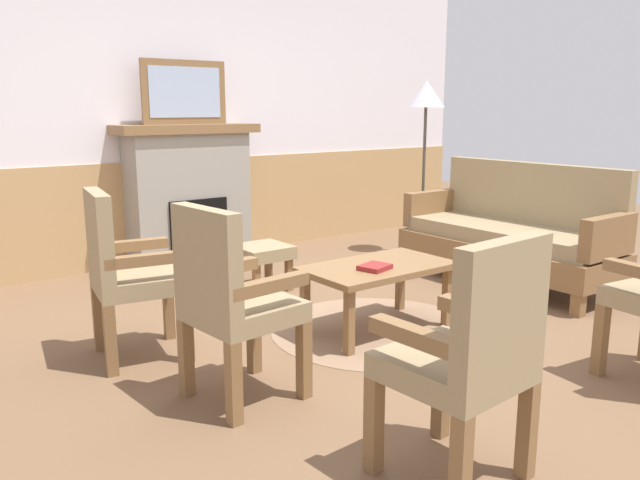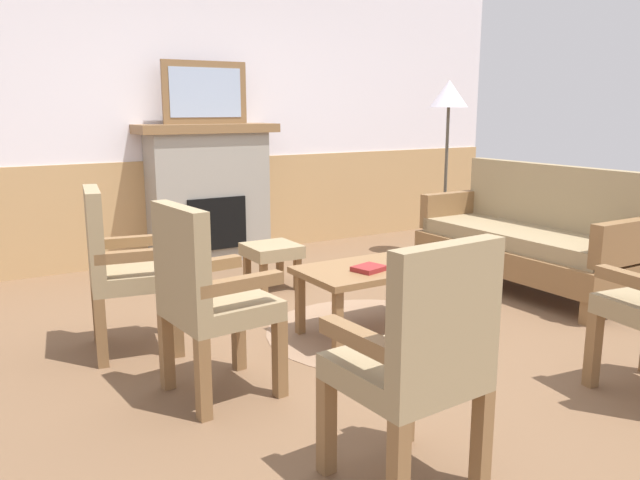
{
  "view_description": "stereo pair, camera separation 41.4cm",
  "coord_description": "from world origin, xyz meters",
  "views": [
    {
      "loc": [
        -2.52,
        -2.98,
        1.42
      ],
      "look_at": [
        0.0,
        0.35,
        0.55
      ],
      "focal_mm": 35.52,
      "sensor_mm": 36.0,
      "label": 1
    },
    {
      "loc": [
        -2.18,
        -3.22,
        1.42
      ],
      "look_at": [
        0.0,
        0.35,
        0.55
      ],
      "focal_mm": 35.52,
      "sensor_mm": 36.0,
      "label": 2
    }
  ],
  "objects": [
    {
      "name": "couch",
      "position": [
        1.8,
        0.13,
        0.4
      ],
      "size": [
        0.7,
        1.8,
        0.98
      ],
      "color": "brown",
      "rests_on": "ground_plane"
    },
    {
      "name": "book_on_table",
      "position": [
        0.05,
        -0.15,
        0.46
      ],
      "size": [
        0.22,
        0.2,
        0.03
      ],
      "primitive_type": "cube",
      "rotation": [
        0.0,
        0.0,
        0.26
      ],
      "color": "maroon",
      "rests_on": "coffee_table"
    },
    {
      "name": "wall_back",
      "position": [
        0.0,
        2.6,
        1.31
      ],
      "size": [
        7.2,
        0.14,
        2.7
      ],
      "color": "white",
      "rests_on": "ground_plane"
    },
    {
      "name": "armchair_near_fireplace",
      "position": [
        -1.1,
        -0.39,
        0.54
      ],
      "size": [
        0.52,
        0.52,
        0.98
      ],
      "color": "brown",
      "rests_on": "ground_plane"
    },
    {
      "name": "floor_lamp_by_couch",
      "position": [
        2.04,
        1.36,
        1.45
      ],
      "size": [
        0.36,
        0.36,
        1.68
      ],
      "color": "#332D28",
      "rests_on": "ground_plane"
    },
    {
      "name": "footstool",
      "position": [
        0.06,
        1.18,
        0.28
      ],
      "size": [
        0.4,
        0.4,
        0.36
      ],
      "color": "brown",
      "rests_on": "ground_plane"
    },
    {
      "name": "framed_picture",
      "position": [
        0.0,
        2.35,
        1.56
      ],
      "size": [
        0.8,
        0.04,
        0.56
      ],
      "color": "brown",
      "rests_on": "fireplace"
    },
    {
      "name": "armchair_front_center",
      "position": [
        -0.74,
        -1.55,
        0.54
      ],
      "size": [
        0.51,
        0.51,
        0.98
      ],
      "color": "brown",
      "rests_on": "ground_plane"
    },
    {
      "name": "ground_plane",
      "position": [
        0.0,
        0.0,
        0.0
      ],
      "size": [
        14.0,
        14.0,
        0.0
      ],
      "primitive_type": "plane",
      "color": "brown"
    },
    {
      "name": "fireplace",
      "position": [
        0.0,
        2.35,
        0.65
      ],
      "size": [
        1.3,
        0.44,
        1.28
      ],
      "color": "gray",
      "rests_on": "ground_plane"
    },
    {
      "name": "coffee_table",
      "position": [
        0.15,
        -0.07,
        0.39
      ],
      "size": [
        0.96,
        0.56,
        0.44
      ],
      "color": "brown",
      "rests_on": "ground_plane"
    },
    {
      "name": "armchair_by_window_left",
      "position": [
        -1.31,
        0.45,
        0.54
      ],
      "size": [
        0.55,
        0.55,
        0.98
      ],
      "color": "brown",
      "rests_on": "ground_plane"
    },
    {
      "name": "round_rug",
      "position": [
        0.15,
        -0.07,
        0.0
      ],
      "size": [
        1.39,
        1.39,
        0.01
      ],
      "primitive_type": "cylinder",
      "color": "#896B51",
      "rests_on": "ground_plane"
    }
  ]
}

